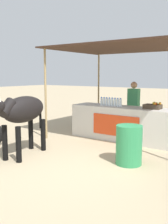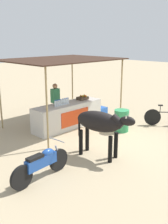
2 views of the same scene
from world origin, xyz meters
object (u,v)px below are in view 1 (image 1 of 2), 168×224
object	(u,v)px
stall_counter	(122,123)
vendor_behind_counter	(133,108)
fruit_crate	(153,106)
water_barrel	(129,145)
cow	(23,112)

from	to	relation	value
stall_counter	vendor_behind_counter	world-z (taller)	vendor_behind_counter
fruit_crate	stall_counter	bearing A→B (deg)	-176.61
vendor_behind_counter	water_barrel	xyz separation A→B (m)	(1.08, -2.54, -0.44)
fruit_crate	water_barrel	world-z (taller)	fruit_crate
vendor_behind_counter	cow	bearing A→B (deg)	-108.75
stall_counter	fruit_crate	size ratio (longest dim) A/B	6.82
water_barrel	cow	size ratio (longest dim) A/B	0.45
fruit_crate	water_barrel	xyz separation A→B (m)	(0.19, -1.84, -0.62)
stall_counter	water_barrel	distance (m)	2.09
water_barrel	cow	xyz separation A→B (m)	(-2.24, -0.87, 0.62)
stall_counter	cow	world-z (taller)	cow
fruit_crate	cow	xyz separation A→B (m)	(-2.05, -2.72, -0.00)
stall_counter	fruit_crate	xyz separation A→B (m)	(0.88, 0.05, 0.55)
vendor_behind_counter	cow	size ratio (longest dim) A/B	0.89
vendor_behind_counter	fruit_crate	bearing A→B (deg)	-38.32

